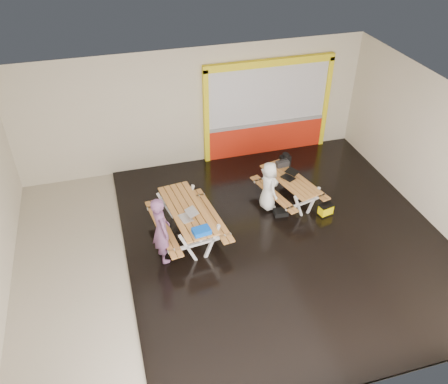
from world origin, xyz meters
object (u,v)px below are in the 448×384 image
object	(u,v)px
dark_case	(281,212)
picnic_table_right	(290,184)
picnic_table_left	(187,216)
person_right	(269,186)
toolbox	(282,164)
blue_pouch	(202,231)
fluke_bag	(326,210)
person_left	(161,230)
laptop_left	(188,216)
laptop_right	(289,175)
backpack	(285,161)

from	to	relation	value
dark_case	picnic_table_right	bearing A→B (deg)	51.30
picnic_table_left	dark_case	world-z (taller)	picnic_table_left
person_right	toolbox	world-z (taller)	person_right
blue_pouch	fluke_bag	size ratio (longest dim) A/B	0.94
person_left	laptop_left	size ratio (longest dim) A/B	3.65
blue_pouch	laptop_right	bearing A→B (deg)	31.25
picnic_table_right	toolbox	size ratio (longest dim) A/B	5.90
laptop_left	dark_case	distance (m)	2.67
picnic_table_right	fluke_bag	size ratio (longest dim) A/B	5.23
laptop_right	dark_case	size ratio (longest dim) A/B	1.42
picnic_table_left	person_right	bearing A→B (deg)	12.77
laptop_left	fluke_bag	bearing A→B (deg)	2.58
backpack	laptop_left	bearing A→B (deg)	-148.51
picnic_table_right	laptop_left	size ratio (longest dim) A/B	4.63
person_left	dark_case	distance (m)	3.36
dark_case	person_right	bearing A→B (deg)	126.42
person_right	laptop_left	bearing A→B (deg)	105.23
person_left	toolbox	xyz separation A→B (m)	(3.61, 1.93, -0.09)
person_right	backpack	world-z (taller)	person_right
picnic_table_right	blue_pouch	distance (m)	3.21
laptop_right	toolbox	bearing A→B (deg)	87.92
person_right	fluke_bag	bearing A→B (deg)	-120.25
picnic_table_left	person_right	size ratio (longest dim) A/B	1.79
laptop_left	blue_pouch	xyz separation A→B (m)	(0.17, -0.60, 0.00)
laptop_left	dark_case	bearing A→B (deg)	10.81
laptop_right	backpack	bearing A→B (deg)	74.74
blue_pouch	fluke_bag	world-z (taller)	blue_pouch
person_left	blue_pouch	distance (m)	0.89
picnic_table_right	dark_case	xyz separation A→B (m)	(-0.42, -0.53, -0.46)
picnic_table_right	person_right	distance (m)	0.72
person_left	backpack	size ratio (longest dim) A/B	3.49
person_left	laptop_right	xyz separation A→B (m)	(3.59, 1.38, -0.12)
picnic_table_left	fluke_bag	size ratio (longest dim) A/B	5.86
toolbox	dark_case	size ratio (longest dim) A/B	1.02
person_left	dark_case	size ratio (longest dim) A/B	4.77
person_left	picnic_table_left	bearing A→B (deg)	-58.04
dark_case	laptop_right	bearing A→B (deg)	54.25
person_left	backpack	bearing A→B (deg)	-68.71
person_left	person_right	size ratio (longest dim) A/B	1.26
person_left	fluke_bag	world-z (taller)	person_left
person_right	backpack	size ratio (longest dim) A/B	2.77
blue_pouch	toolbox	world-z (taller)	blue_pouch
laptop_right	dark_case	xyz separation A→B (m)	(-0.43, -0.59, -0.68)
person_left	person_right	xyz separation A→B (m)	(2.92, 1.12, -0.14)
person_right	dark_case	xyz separation A→B (m)	(0.25, -0.33, -0.66)
laptop_right	person_right	bearing A→B (deg)	-158.79
dark_case	fluke_bag	bearing A→B (deg)	-16.01
laptop_right	dark_case	world-z (taller)	laptop_right
picnic_table_right	laptop_left	bearing A→B (deg)	-161.03
person_right	dark_case	size ratio (longest dim) A/B	3.78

